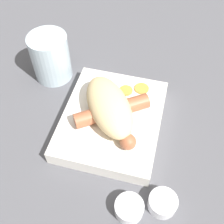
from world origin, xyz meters
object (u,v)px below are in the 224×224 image
(drink_glass, at_px, (51,57))
(bread_roll, at_px, (109,105))
(food_tray, at_px, (112,120))
(condiment_cup_near, at_px, (129,209))
(sausage, at_px, (113,111))
(condiment_cup_far, at_px, (162,203))

(drink_glass, bearing_deg, bread_roll, 57.39)
(food_tray, bearing_deg, condiment_cup_near, 23.50)
(sausage, distance_m, condiment_cup_near, 0.17)
(sausage, height_order, drink_glass, drink_glass)
(sausage, bearing_deg, bread_roll, -104.60)
(bread_roll, distance_m, condiment_cup_far, 0.19)
(sausage, bearing_deg, condiment_cup_near, 22.71)
(bread_roll, height_order, sausage, bread_roll)
(condiment_cup_near, height_order, drink_glass, drink_glass)
(condiment_cup_near, bearing_deg, bread_roll, -155.14)
(food_tray, distance_m, condiment_cup_near, 0.17)
(sausage, relative_size, condiment_cup_near, 3.13)
(bread_roll, xyz_separation_m, drink_glass, (-0.10, -0.15, -0.01))
(bread_roll, bearing_deg, drink_glass, -122.61)
(food_tray, relative_size, drink_glass, 2.14)
(drink_glass, bearing_deg, condiment_cup_far, 49.67)
(bread_roll, distance_m, condiment_cup_near, 0.18)
(food_tray, xyz_separation_m, condiment_cup_near, (0.15, 0.07, -0.00))
(condiment_cup_far, bearing_deg, bread_roll, -138.04)
(food_tray, bearing_deg, bread_roll, -114.52)
(food_tray, bearing_deg, drink_glass, -122.35)
(condiment_cup_near, bearing_deg, drink_glass, -138.46)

